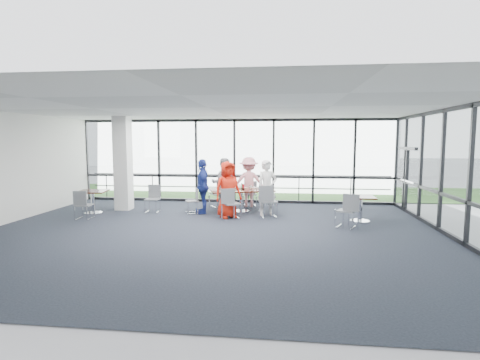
# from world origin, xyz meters

# --- Properties ---
(floor) EXTENTS (12.00, 10.00, 0.02)m
(floor) POSITION_xyz_m (0.00, 0.00, -0.01)
(floor) COLOR black
(floor) RESTS_ON ground
(ceiling) EXTENTS (12.00, 10.00, 0.04)m
(ceiling) POSITION_xyz_m (0.00, 0.00, 3.20)
(ceiling) COLOR white
(ceiling) RESTS_ON ground
(wall_front) EXTENTS (12.00, 0.10, 3.20)m
(wall_front) POSITION_xyz_m (0.00, -5.00, 1.60)
(wall_front) COLOR silver
(wall_front) RESTS_ON ground
(curtain_wall_back) EXTENTS (12.00, 0.10, 3.20)m
(curtain_wall_back) POSITION_xyz_m (0.00, 5.00, 1.60)
(curtain_wall_back) COLOR white
(curtain_wall_back) RESTS_ON ground
(curtain_wall_right) EXTENTS (0.10, 10.00, 3.20)m
(curtain_wall_right) POSITION_xyz_m (6.00, 0.00, 1.60)
(curtain_wall_right) COLOR white
(curtain_wall_right) RESTS_ON ground
(exit_door) EXTENTS (0.12, 1.60, 2.10)m
(exit_door) POSITION_xyz_m (6.00, 3.75, 1.05)
(exit_door) COLOR black
(exit_door) RESTS_ON ground
(structural_column) EXTENTS (0.50, 0.50, 3.20)m
(structural_column) POSITION_xyz_m (-3.60, 3.00, 1.60)
(structural_column) COLOR white
(structural_column) RESTS_ON ground
(apron) EXTENTS (80.00, 70.00, 0.02)m
(apron) POSITION_xyz_m (0.00, 10.00, -0.02)
(apron) COLOR gray
(apron) RESTS_ON ground
(grass_strip) EXTENTS (80.00, 5.00, 0.01)m
(grass_strip) POSITION_xyz_m (0.00, 8.00, 0.01)
(grass_strip) COLOR #2A5523
(grass_strip) RESTS_ON ground
(hangar_main) EXTENTS (24.00, 10.00, 6.00)m
(hangar_main) POSITION_xyz_m (4.00, 32.00, 3.00)
(hangar_main) COLOR silver
(hangar_main) RESTS_ON ground
(hangar_aux) EXTENTS (10.00, 6.00, 4.00)m
(hangar_aux) POSITION_xyz_m (-18.00, 28.00, 2.00)
(hangar_aux) COLOR silver
(hangar_aux) RESTS_ON ground
(guard_rail) EXTENTS (12.00, 0.06, 0.06)m
(guard_rail) POSITION_xyz_m (0.00, 5.60, 0.50)
(guard_rail) COLOR #2D2D33
(guard_rail) RESTS_ON ground
(main_table) EXTENTS (2.32, 1.75, 0.75)m
(main_table) POSITION_xyz_m (0.48, 3.07, 0.64)
(main_table) COLOR #341009
(main_table) RESTS_ON ground
(side_table_left) EXTENTS (1.02, 1.02, 0.75)m
(side_table_left) POSITION_xyz_m (-4.32, 2.19, 0.64)
(side_table_left) COLOR #341009
(side_table_left) RESTS_ON ground
(side_table_right) EXTENTS (0.79, 0.79, 0.75)m
(side_table_right) POSITION_xyz_m (4.15, 1.93, 0.62)
(side_table_right) COLOR #341009
(side_table_right) RESTS_ON ground
(diner_near_left) EXTENTS (1.02, 0.94, 1.75)m
(diner_near_left) POSITION_xyz_m (0.18, 2.03, 0.87)
(diner_near_left) COLOR red
(diner_near_left) RESTS_ON ground
(diner_near_right) EXTENTS (0.78, 0.69, 1.77)m
(diner_near_right) POSITION_xyz_m (1.38, 2.46, 0.89)
(diner_near_right) COLOR silver
(diner_near_right) RESTS_ON ground
(diner_far_left) EXTENTS (0.94, 0.67, 1.77)m
(diner_far_left) POSITION_xyz_m (-0.22, 3.68, 0.88)
(diner_far_left) COLOR slate
(diner_far_left) RESTS_ON ground
(diner_far_right) EXTENTS (1.22, 0.73, 1.79)m
(diner_far_right) POSITION_xyz_m (0.65, 4.04, 0.90)
(diner_far_right) COLOR pink
(diner_far_right) RESTS_ON ground
(diner_end) EXTENTS (0.84, 1.16, 1.78)m
(diner_end) POSITION_xyz_m (-0.75, 2.65, 0.89)
(diner_end) COLOR navy
(diner_end) RESTS_ON ground
(chair_main_nl) EXTENTS (0.60, 0.60, 0.92)m
(chair_main_nl) POSITION_xyz_m (0.32, 1.91, 0.46)
(chair_main_nl) COLOR slate
(chair_main_nl) RESTS_ON ground
(chair_main_nr) EXTENTS (0.60, 0.60, 0.99)m
(chair_main_nr) POSITION_xyz_m (1.43, 2.24, 0.49)
(chair_main_nr) COLOR slate
(chair_main_nr) RESTS_ON ground
(chair_main_fl) EXTENTS (0.64, 0.64, 0.95)m
(chair_main_fl) POSITION_xyz_m (-0.43, 3.86, 0.47)
(chair_main_fl) COLOR slate
(chair_main_fl) RESTS_ON ground
(chair_main_fr) EXTENTS (0.50, 0.50, 0.86)m
(chair_main_fr) POSITION_xyz_m (0.67, 4.22, 0.43)
(chair_main_fr) COLOR slate
(chair_main_fr) RESTS_ON ground
(chair_main_end) EXTENTS (0.52, 0.52, 0.82)m
(chair_main_end) POSITION_xyz_m (-1.08, 2.58, 0.41)
(chair_main_end) COLOR slate
(chair_main_end) RESTS_ON ground
(chair_spare_la) EXTENTS (0.46, 0.46, 0.86)m
(chair_spare_la) POSITION_xyz_m (-4.12, 1.30, 0.43)
(chair_spare_la) COLOR slate
(chair_spare_la) RESTS_ON ground
(chair_spare_lb) EXTENTS (0.44, 0.44, 0.88)m
(chair_spare_lb) POSITION_xyz_m (-2.44, 2.60, 0.44)
(chair_spare_lb) COLOR slate
(chair_spare_lb) RESTS_ON ground
(chair_spare_r) EXTENTS (0.60, 0.60, 0.93)m
(chair_spare_r) POSITION_xyz_m (3.61, 1.08, 0.47)
(chair_spare_r) COLOR slate
(chair_spare_r) RESTS_ON ground
(plate_nl) EXTENTS (0.24, 0.24, 0.01)m
(plate_nl) POSITION_xyz_m (0.01, 2.55, 0.76)
(plate_nl) COLOR white
(plate_nl) RESTS_ON main_table
(plate_nr) EXTENTS (0.27, 0.27, 0.01)m
(plate_nr) POSITION_xyz_m (1.20, 2.88, 0.76)
(plate_nr) COLOR white
(plate_nr) RESTS_ON main_table
(plate_fl) EXTENTS (0.27, 0.27, 0.01)m
(plate_fl) POSITION_xyz_m (-0.06, 3.21, 0.76)
(plate_fl) COLOR white
(plate_fl) RESTS_ON main_table
(plate_fr) EXTENTS (0.24, 0.24, 0.01)m
(plate_fr) POSITION_xyz_m (0.88, 3.55, 0.76)
(plate_fr) COLOR white
(plate_fr) RESTS_ON main_table
(plate_end) EXTENTS (0.26, 0.26, 0.01)m
(plate_end) POSITION_xyz_m (-0.38, 2.75, 0.76)
(plate_end) COLOR white
(plate_end) RESTS_ON main_table
(tumbler_a) EXTENTS (0.07, 0.07, 0.15)m
(tumbler_a) POSITION_xyz_m (0.37, 2.72, 0.82)
(tumbler_a) COLOR white
(tumbler_a) RESTS_ON main_table
(tumbler_b) EXTENTS (0.07, 0.07, 0.15)m
(tumbler_b) POSITION_xyz_m (0.81, 3.00, 0.82)
(tumbler_b) COLOR white
(tumbler_b) RESTS_ON main_table
(tumbler_c) EXTENTS (0.07, 0.07, 0.14)m
(tumbler_c) POSITION_xyz_m (0.40, 3.31, 0.82)
(tumbler_c) COLOR white
(tumbler_c) RESTS_ON main_table
(tumbler_d) EXTENTS (0.07, 0.07, 0.15)m
(tumbler_d) POSITION_xyz_m (-0.11, 2.71, 0.82)
(tumbler_d) COLOR white
(tumbler_d) RESTS_ON main_table
(menu_a) EXTENTS (0.34, 0.32, 0.00)m
(menu_a) POSITION_xyz_m (0.49, 2.58, 0.75)
(menu_a) COLOR silver
(menu_a) RESTS_ON main_table
(menu_b) EXTENTS (0.36, 0.30, 0.00)m
(menu_b) POSITION_xyz_m (1.41, 3.12, 0.75)
(menu_b) COLOR silver
(menu_b) RESTS_ON main_table
(menu_c) EXTENTS (0.38, 0.35, 0.00)m
(menu_c) POSITION_xyz_m (0.52, 3.49, 0.75)
(menu_c) COLOR silver
(menu_c) RESTS_ON main_table
(condiment_caddy) EXTENTS (0.10, 0.07, 0.04)m
(condiment_caddy) POSITION_xyz_m (0.54, 3.11, 0.77)
(condiment_caddy) COLOR black
(condiment_caddy) RESTS_ON main_table
(ketchup_bottle) EXTENTS (0.06, 0.06, 0.18)m
(ketchup_bottle) POSITION_xyz_m (0.55, 3.11, 0.84)
(ketchup_bottle) COLOR #B60817
(ketchup_bottle) RESTS_ON main_table
(green_bottle) EXTENTS (0.05, 0.05, 0.20)m
(green_bottle) POSITION_xyz_m (0.49, 3.18, 0.85)
(green_bottle) COLOR #256B30
(green_bottle) RESTS_ON main_table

